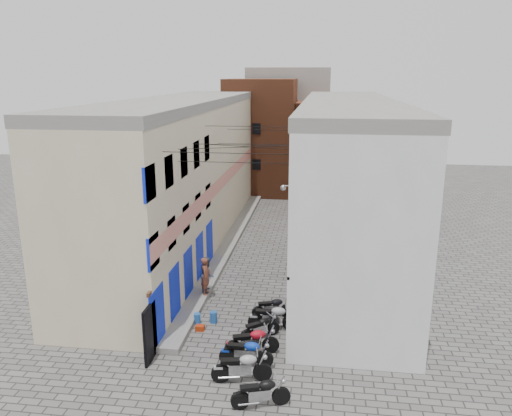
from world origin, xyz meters
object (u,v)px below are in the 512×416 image
at_px(person_b, 207,274).
at_px(water_jug_near, 197,318).
at_px(motorcycle_b, 242,366).
at_px(water_jug_far, 213,317).
at_px(motorcycle_e, 260,327).
at_px(motorcycle_c, 246,351).
at_px(motorcycle_a, 261,391).
at_px(motorcycle_g, 272,307).
at_px(red_crate, 200,328).
at_px(motorcycle_f, 273,316).
at_px(motorcycle_d, 252,340).
at_px(person_a, 206,276).

bearing_deg(person_b, water_jug_near, 178.82).
height_order(motorcycle_b, water_jug_far, motorcycle_b).
bearing_deg(motorcycle_e, motorcycle_c, -45.44).
bearing_deg(motorcycle_a, motorcycle_b, -164.25).
bearing_deg(water_jug_near, motorcycle_g, 17.04).
height_order(motorcycle_e, water_jug_far, motorcycle_e).
relative_size(motorcycle_b, person_b, 1.23).
bearing_deg(motorcycle_c, red_crate, -134.31).
relative_size(motorcycle_c, motorcycle_f, 0.95).
bearing_deg(person_b, motorcycle_f, -134.41).
xyz_separation_m(person_b, water_jug_near, (0.18, -2.78, -0.89)).
xyz_separation_m(motorcycle_a, motorcycle_b, (-0.83, 1.27, 0.05)).
xyz_separation_m(motorcycle_d, motorcycle_f, (0.59, 2.08, -0.00)).
distance_m(motorcycle_b, red_crate, 4.06).
distance_m(motorcycle_f, person_b, 4.52).
xyz_separation_m(motorcycle_a, person_a, (-3.60, 7.62, 0.59)).
bearing_deg(motorcycle_g, motorcycle_e, -25.88).
bearing_deg(water_jug_near, motorcycle_e, -17.64).
distance_m(motorcycle_e, water_jug_far, 2.45).
relative_size(motorcycle_d, person_a, 1.17).
relative_size(person_b, water_jug_near, 3.79).
bearing_deg(motorcycle_d, motorcycle_a, -5.19).
relative_size(motorcycle_f, red_crate, 5.92).
bearing_deg(motorcycle_c, motorcycle_e, 172.96).
bearing_deg(water_jug_near, motorcycle_c, -48.12).
bearing_deg(motorcycle_g, motorcycle_b, -23.39).
distance_m(motorcycle_b, person_b, 7.24).
relative_size(motorcycle_d, motorcycle_e, 1.17).
xyz_separation_m(person_a, water_jug_far, (0.86, -2.29, -0.91)).
bearing_deg(motorcycle_e, motorcycle_b, -42.98).
height_order(motorcycle_a, water_jug_far, motorcycle_a).
relative_size(motorcycle_c, water_jug_near, 4.42).
distance_m(motorcycle_a, motorcycle_e, 4.29).
relative_size(motorcycle_f, person_a, 1.17).
relative_size(motorcycle_g, person_a, 1.01).
distance_m(motorcycle_c, person_a, 6.06).
bearing_deg(water_jug_far, motorcycle_f, -5.48).
distance_m(motorcycle_c, red_crate, 3.30).
bearing_deg(motorcycle_d, motorcycle_c, -27.03).
bearing_deg(motorcycle_a, motorcycle_e, 170.14).
relative_size(motorcycle_c, person_b, 1.17).
bearing_deg(motorcycle_e, motorcycle_a, -30.29).
bearing_deg(water_jug_near, motorcycle_b, -56.36).
xyz_separation_m(person_a, water_jug_near, (0.18, -2.47, -0.93)).
height_order(person_b, red_crate, person_b).
relative_size(motorcycle_g, water_jug_far, 3.71).
xyz_separation_m(person_b, red_crate, (0.45, -3.37, -1.01)).
relative_size(motorcycle_f, person_b, 1.22).
xyz_separation_m(motorcycle_g, person_a, (-3.33, 1.51, 0.63)).
height_order(person_a, red_crate, person_a).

